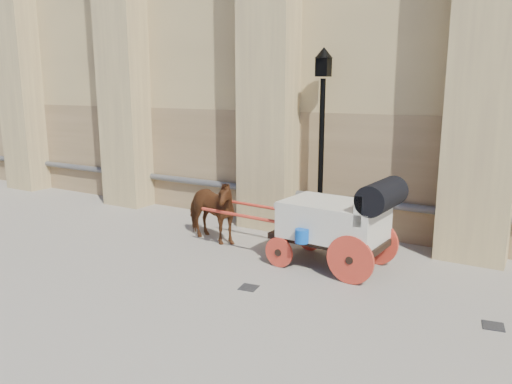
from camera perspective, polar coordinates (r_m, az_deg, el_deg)
The scene contains 6 objects.
ground at distance 9.88m, azimuth -3.92°, elevation -9.65°, with size 90.00×90.00×0.00m, color gray.
horse at distance 11.86m, azimuth -5.39°, elevation -2.02°, with size 0.84×1.84×1.55m, color brown.
carriage at distance 10.15m, azimuth 9.58°, elevation -3.08°, with size 4.43×1.60×1.91m.
street_lamp at distance 12.11m, azimuth 7.50°, elevation 6.13°, with size 0.42×0.42×4.53m.
drain_grate_near at distance 9.36m, azimuth -0.84°, elevation -10.86°, with size 0.32×0.32×0.01m, color black.
drain_grate_far at distance 8.80m, azimuth 25.48°, elevation -13.65°, with size 0.32×0.32×0.01m, color black.
Camera 1 is at (5.26, -7.53, 3.65)m, focal length 35.00 mm.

